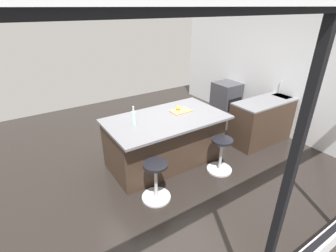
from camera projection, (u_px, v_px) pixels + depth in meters
name	position (u px, v px, depth m)	size (l,w,h in m)	color
ground_plane	(168.00, 155.00, 4.87)	(7.21, 7.21, 0.00)	black
interior_partition_left	(269.00, 65.00, 5.58)	(0.12, 5.55, 2.88)	silver
sink_cabinet	(273.00, 117.00, 5.40)	(2.14, 0.60, 1.19)	#38281E
oven_range	(226.00, 99.00, 6.47)	(0.60, 0.61, 0.88)	#38383D
kitchen_island	(165.00, 140.00, 4.48)	(2.06, 1.18, 0.91)	#38281E
stool_by_window	(221.00, 156.00, 4.30)	(0.44, 0.44, 0.63)	#B7B7BC
stool_middle	(156.00, 182.00, 3.66)	(0.44, 0.44, 0.63)	#B7B7BC
cutting_board	(181.00, 111.00, 4.50)	(0.36, 0.24, 0.02)	tan
apple_yellow	(178.00, 108.00, 4.50)	(0.08, 0.08, 0.08)	gold
water_bottle	(134.00, 117.00, 3.96)	(0.06, 0.06, 0.31)	silver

